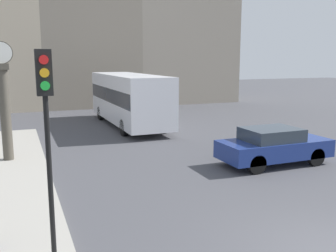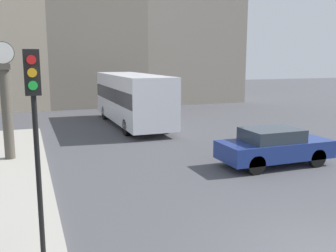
{
  "view_description": "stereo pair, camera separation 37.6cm",
  "coord_description": "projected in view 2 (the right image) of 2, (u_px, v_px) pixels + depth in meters",
  "views": [
    {
      "loc": [
        -5.91,
        -5.25,
        4.02
      ],
      "look_at": [
        -0.39,
        8.25,
        1.42
      ],
      "focal_mm": 40.0,
      "sensor_mm": 36.0,
      "label": 1
    },
    {
      "loc": [
        -5.56,
        -5.39,
        4.02
      ],
      "look_at": [
        -0.39,
        8.25,
        1.42
      ],
      "focal_mm": 40.0,
      "sensor_mm": 36.0,
      "label": 2
    }
  ],
  "objects": [
    {
      "name": "bus_distant",
      "position": [
        132.0,
        97.0,
        22.82
      ],
      "size": [
        2.54,
        9.48,
        3.14
      ],
      "color": "silver",
      "rests_on": "ground_plane"
    },
    {
      "name": "sedan_car",
      "position": [
        274.0,
        146.0,
        14.32
      ],
      "size": [
        4.36,
        1.78,
        1.45
      ],
      "color": "navy",
      "rests_on": "ground_plane"
    },
    {
      "name": "building_row",
      "position": [
        100.0,
        19.0,
        32.15
      ],
      "size": [
        27.81,
        5.0,
        16.67
      ],
      "color": "#B7A88E",
      "rests_on": "ground_plane"
    },
    {
      "name": "traffic_light_near",
      "position": [
        35.0,
        119.0,
        6.34
      ],
      "size": [
        0.26,
        0.24,
        4.05
      ],
      "color": "black",
      "rests_on": "sidewalk_corner"
    },
    {
      "name": "street_clock",
      "position": [
        6.0,
        105.0,
        14.53
      ],
      "size": [
        0.86,
        0.5,
        4.57
      ],
      "color": "#4C473D",
      "rests_on": "sidewalk_corner"
    }
  ]
}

